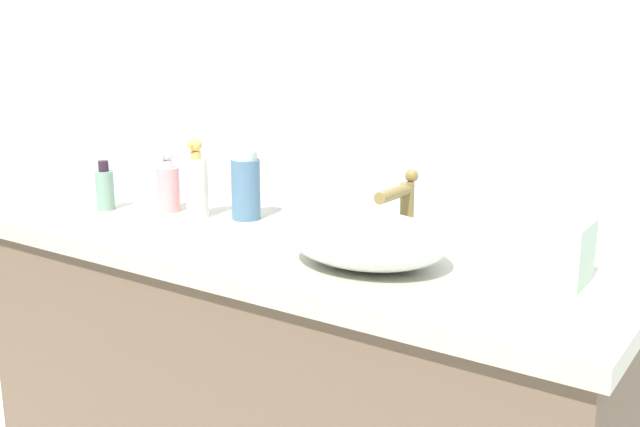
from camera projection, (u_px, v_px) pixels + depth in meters
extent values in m
cube|color=silver|center=(326.00, 59.00, 1.80)|extent=(6.00, 0.06, 2.60)
cube|color=#B5B29A|center=(277.00, 248.00, 1.62)|extent=(1.55, 0.52, 0.04)
ellipsoid|color=silver|center=(368.00, 240.00, 1.42)|extent=(0.32, 0.26, 0.10)
cylinder|color=olive|center=(407.00, 215.00, 1.55)|extent=(0.03, 0.03, 0.14)
cylinder|color=olive|center=(394.00, 193.00, 1.49)|extent=(0.03, 0.12, 0.03)
sphere|color=olive|center=(412.00, 176.00, 1.54)|extent=(0.03, 0.03, 0.03)
cylinder|color=pink|center=(168.00, 189.00, 1.86)|extent=(0.06, 0.06, 0.11)
cylinder|color=silver|center=(167.00, 164.00, 1.85)|extent=(0.03, 0.03, 0.02)
sphere|color=silver|center=(167.00, 154.00, 1.84)|extent=(0.03, 0.03, 0.03)
cylinder|color=silver|center=(163.00, 154.00, 1.83)|extent=(0.02, 0.02, 0.02)
cylinder|color=#496E8F|center=(246.00, 190.00, 1.78)|extent=(0.07, 0.07, 0.15)
cylinder|color=silver|center=(245.00, 155.00, 1.76)|extent=(0.06, 0.06, 0.02)
cylinder|color=gray|center=(105.00, 191.00, 1.88)|extent=(0.05, 0.05, 0.10)
cylinder|color=#2C1A27|center=(103.00, 166.00, 1.87)|extent=(0.03, 0.03, 0.03)
cylinder|color=white|center=(197.00, 188.00, 1.80)|extent=(0.06, 0.06, 0.15)
cylinder|color=#DEAC50|center=(196.00, 155.00, 1.78)|extent=(0.03, 0.03, 0.02)
sphere|color=#DFB251|center=(195.00, 145.00, 1.77)|extent=(0.03, 0.03, 0.03)
cylinder|color=#DAA553|center=(192.00, 145.00, 1.76)|extent=(0.02, 0.02, 0.02)
cube|color=#B4CFBB|center=(554.00, 252.00, 1.32)|extent=(0.12, 0.12, 0.11)
cone|color=white|center=(557.00, 211.00, 1.30)|extent=(0.07, 0.07, 0.04)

